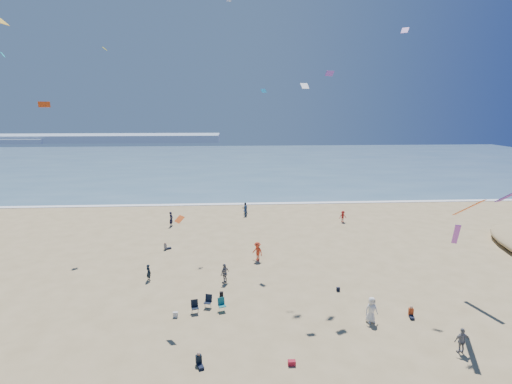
{
  "coord_description": "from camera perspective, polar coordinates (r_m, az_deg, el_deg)",
  "views": [
    {
      "loc": [
        0.45,
        -16.73,
        14.96
      ],
      "look_at": [
        2.0,
        8.0,
        9.75
      ],
      "focal_mm": 28.0,
      "sensor_mm": 36.0,
      "label": 1
    }
  ],
  "objects": [
    {
      "name": "black_backpack",
      "position": [
        33.51,
        -4.97,
        -14.32
      ],
      "size": [
        0.3,
        0.22,
        0.38
      ],
      "primitive_type": "cube",
      "color": "black",
      "rests_on": "ground"
    },
    {
      "name": "cooler",
      "position": [
        25.84,
        5.13,
        -23.14
      ],
      "size": [
        0.45,
        0.3,
        0.3
      ],
      "primitive_type": "cube",
      "color": "maroon",
      "rests_on": "ground"
    },
    {
      "name": "chair_cluster",
      "position": [
        31.34,
        -6.83,
        -15.69
      ],
      "size": [
        2.74,
        1.53,
        1.0
      ],
      "color": "black",
      "rests_on": "ground"
    },
    {
      "name": "navy_bag",
      "position": [
        34.9,
        11.66,
        -13.45
      ],
      "size": [
        0.28,
        0.18,
        0.34
      ],
      "primitive_type": "cube",
      "color": "black",
      "rests_on": "ground"
    },
    {
      "name": "ocean",
      "position": [
        112.72,
        -3.79,
        4.25
      ],
      "size": [
        220.0,
        100.0,
        0.06
      ],
      "primitive_type": "cube",
      "color": "#476B84",
      "rests_on": "ground"
    },
    {
      "name": "white_tote",
      "position": [
        31.01,
        -11.44,
        -16.8
      ],
      "size": [
        0.35,
        0.2,
        0.4
      ],
      "primitive_type": "cube",
      "color": "silver",
      "rests_on": "ground"
    },
    {
      "name": "headland_far",
      "position": [
        196.72,
        -21.65,
        7.16
      ],
      "size": [
        110.0,
        20.0,
        3.2
      ],
      "primitive_type": "cube",
      "color": "#7A8EA8",
      "rests_on": "ground"
    },
    {
      "name": "standing_flyers",
      "position": [
        36.91,
        0.3,
        -10.58
      ],
      "size": [
        32.28,
        43.74,
        1.9
      ],
      "color": "white",
      "rests_on": "ground"
    },
    {
      "name": "headland_near",
      "position": [
        208.11,
        -32.64,
        6.18
      ],
      "size": [
        40.0,
        14.0,
        2.0
      ],
      "primitive_type": "cube",
      "color": "#7A8EA8",
      "rests_on": "ground"
    },
    {
      "name": "kites_aloft",
      "position": [
        31.24,
        14.52,
        11.82
      ],
      "size": [
        45.8,
        37.19,
        29.82
      ],
      "color": "#601E91",
      "rests_on": "ground"
    },
    {
      "name": "surf_line",
      "position": [
        63.51,
        -3.89,
        -1.73
      ],
      "size": [
        220.0,
        1.2,
        0.08
      ],
      "primitive_type": "cube",
      "color": "white",
      "rests_on": "ground"
    },
    {
      "name": "seated_group",
      "position": [
        26.75,
        3.73,
        -21.08
      ],
      "size": [
        21.11,
        32.03,
        0.84
      ],
      "color": "white",
      "rests_on": "ground"
    }
  ]
}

